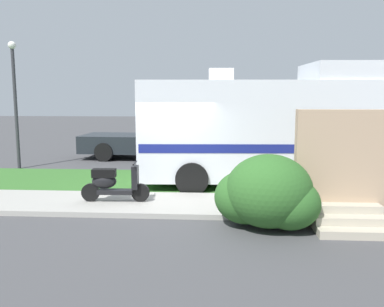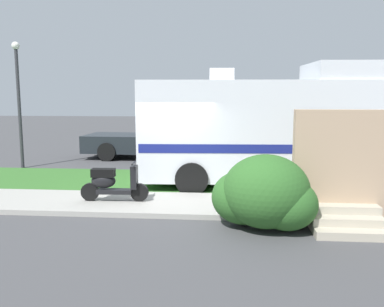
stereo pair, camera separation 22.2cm
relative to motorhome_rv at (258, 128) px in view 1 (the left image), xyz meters
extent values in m
plane|color=#424244|center=(-2.51, -1.35, -1.72)|extent=(80.00, 80.00, 0.00)
cube|color=#9E9B93|center=(-2.51, -2.55, -1.66)|extent=(24.00, 2.00, 0.12)
cube|color=#336628|center=(-2.51, 0.15, -1.68)|extent=(24.00, 3.40, 0.08)
cube|color=silver|center=(-0.10, -0.01, -0.02)|extent=(6.75, 2.89, 2.79)
cube|color=silver|center=(2.30, 0.12, 1.63)|extent=(1.92, 2.51, 0.50)
cube|color=navy|center=(-0.10, -0.01, -0.44)|extent=(6.62, 2.90, 0.24)
cube|color=black|center=(3.18, 0.17, 0.47)|extent=(0.19, 2.17, 0.90)
cube|color=silver|center=(-1.10, -0.06, 1.56)|extent=(0.73, 0.64, 0.36)
cylinder|color=black|center=(1.88, 1.32, -1.27)|extent=(0.91, 0.33, 0.90)
cylinder|color=black|center=(2.01, -1.12, -1.27)|extent=(0.91, 0.33, 0.90)
cylinder|color=black|center=(-1.99, 1.12, -1.27)|extent=(0.91, 0.33, 0.90)
cylinder|color=black|center=(-1.86, -1.32, -1.27)|extent=(0.91, 0.33, 0.90)
cylinder|color=black|center=(-3.03, -2.54, -1.38)|extent=(0.44, 0.12, 0.44)
cylinder|color=black|center=(-4.25, -2.60, -1.38)|extent=(0.44, 0.12, 0.44)
cube|color=black|center=(-3.64, -2.57, -1.36)|extent=(0.87, 0.32, 0.10)
cube|color=black|center=(-3.91, -2.58, -0.90)|extent=(0.57, 0.29, 0.20)
ellipsoid|color=black|center=(-3.91, -2.58, -1.10)|extent=(0.61, 0.33, 0.36)
cube|color=black|center=(-3.16, -2.54, -1.00)|extent=(0.16, 0.33, 0.56)
cylinder|color=black|center=(-3.16, -2.54, -0.65)|extent=(0.06, 0.50, 0.04)
sphere|color=white|center=(-3.16, -2.54, -0.82)|extent=(0.12, 0.12, 0.12)
torus|color=black|center=(0.58, -2.72, -1.26)|extent=(0.67, 0.16, 0.68)
torus|color=black|center=(-0.41, -2.54, -1.26)|extent=(0.67, 0.16, 0.68)
cylinder|color=maroon|center=(0.23, -2.66, -1.08)|extent=(0.57, 0.13, 0.68)
cylinder|color=maroon|center=(-0.06, -2.60, -1.11)|extent=(0.10, 0.05, 0.61)
cylinder|color=maroon|center=(0.21, -2.65, -0.78)|extent=(0.60, 0.14, 0.09)
cylinder|color=maroon|center=(-0.22, -2.58, -1.33)|extent=(0.39, 0.10, 0.19)
cylinder|color=maroon|center=(-0.25, -2.57, -1.03)|extent=(0.35, 0.10, 0.47)
cylinder|color=maroon|center=(0.54, -2.71, -1.01)|extent=(0.12, 0.06, 0.51)
cube|color=black|center=(-0.09, -2.60, -0.78)|extent=(0.21, 0.13, 0.06)
cylinder|color=black|center=(0.50, -2.70, -0.72)|extent=(0.12, 0.52, 0.03)
cube|color=#1E2328|center=(-2.67, 4.96, -0.67)|extent=(2.57, 2.18, 1.53)
cube|color=black|center=(-2.67, 4.96, -0.20)|extent=(2.45, 2.19, 0.44)
cube|color=#1E2328|center=(-5.42, 5.08, -1.07)|extent=(3.12, 2.20, 0.72)
cylinder|color=black|center=(-2.43, 5.95, -1.34)|extent=(0.77, 0.27, 0.76)
cylinder|color=black|center=(-2.52, 3.96, -1.34)|extent=(0.77, 0.27, 0.76)
cylinder|color=black|center=(-5.73, 6.10, -1.34)|extent=(0.77, 0.27, 0.76)
cylinder|color=black|center=(-5.82, 4.10, -1.34)|extent=(0.77, 0.27, 0.76)
cube|color=#B2A893|center=(1.47, -4.15, -1.64)|extent=(1.40, 0.96, 0.16)
cube|color=#B2A893|center=(1.47, -3.99, -1.48)|extent=(1.40, 0.64, 0.16)
cube|color=#B2A893|center=(1.47, -3.83, -1.32)|extent=(1.40, 0.32, 0.16)
cube|color=tan|center=(1.47, -3.52, -0.52)|extent=(2.00, 0.30, 2.40)
ellipsoid|color=#2D6026|center=(-0.13, -4.05, -0.93)|extent=(1.75, 1.58, 1.49)
ellipsoid|color=#2D6026|center=(-0.57, -3.88, -1.10)|extent=(1.31, 1.18, 1.12)
ellipsoid|color=#2D6026|center=(0.26, -4.18, -1.15)|extent=(1.23, 1.10, 1.04)
cylinder|color=navy|center=(2.12, -3.06, -1.49)|extent=(0.08, 0.08, 0.22)
cylinder|color=navy|center=(2.12, -3.06, -1.36)|extent=(0.03, 0.03, 0.04)
cylinder|color=black|center=(2.12, -3.06, -1.33)|extent=(0.04, 0.04, 0.02)
cylinder|color=#333338|center=(-8.48, 2.25, 0.44)|extent=(0.12, 0.12, 4.31)
sphere|color=silver|center=(-8.48, 2.25, 2.72)|extent=(0.28, 0.28, 0.28)
camera|label=1|loc=(-1.14, -12.13, 0.99)|focal=38.24mm
camera|label=2|loc=(-0.92, -12.12, 0.99)|focal=38.24mm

